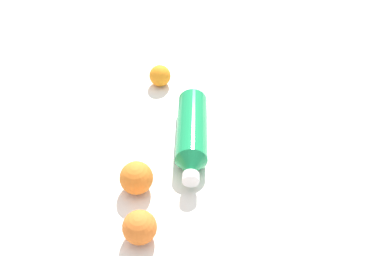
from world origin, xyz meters
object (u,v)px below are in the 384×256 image
Objects in this scene: orange_1 at (160,76)px; orange_2 at (140,227)px; orange_0 at (136,178)px; water_bottle at (192,135)px.

orange_2 is (0.01, 0.53, 0.00)m from orange_1.
orange_2 is at bearing 89.12° from orange_1.
orange_0 is at bearing -81.26° from orange_2.
orange_2 is (0.10, 0.27, -0.00)m from water_bottle.
orange_1 is 0.89× the size of orange_2.
water_bottle is at bearing 110.33° from orange_1.
water_bottle is at bearing -131.42° from orange_0.
orange_1 is (-0.03, -0.40, -0.01)m from orange_0.
orange_1 is at bearing -90.88° from orange_2.
water_bottle reaches higher than orange_1.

